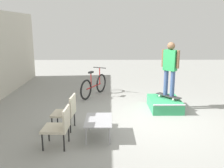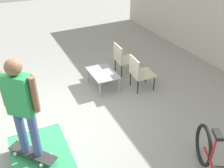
{
  "view_description": "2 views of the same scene",
  "coord_description": "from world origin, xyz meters",
  "px_view_note": "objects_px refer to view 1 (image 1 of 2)",
  "views": [
    {
      "loc": [
        -6.31,
        1.15,
        2.5
      ],
      "look_at": [
        0.35,
        1.09,
        0.92
      ],
      "focal_mm": 40.0,
      "sensor_mm": 36.0,
      "label": 1
    },
    {
      "loc": [
        4.04,
        -0.69,
        3.33
      ],
      "look_at": [
        0.1,
        1.14,
        0.74
      ],
      "focal_mm": 40.0,
      "sensor_mm": 36.0,
      "label": 2
    }
  ],
  "objects_px": {
    "skate_ramp_box": "(165,104)",
    "coffee_table": "(99,121)",
    "bicycle": "(94,86)",
    "person_skater": "(170,65)",
    "patio_chair_right": "(67,111)",
    "patio_chair_left": "(60,125)",
    "skateboard_on_ramp": "(168,96)"
  },
  "relations": [
    {
      "from": "person_skater",
      "to": "skate_ramp_box",
      "type": "bearing_deg",
      "value": 64.24
    },
    {
      "from": "patio_chair_left",
      "to": "coffee_table",
      "type": "bearing_deg",
      "value": 122.85
    },
    {
      "from": "skate_ramp_box",
      "to": "coffee_table",
      "type": "height_order",
      "value": "coffee_table"
    },
    {
      "from": "person_skater",
      "to": "patio_chair_left",
      "type": "relative_size",
      "value": 1.88
    },
    {
      "from": "skate_ramp_box",
      "to": "coffee_table",
      "type": "distance_m",
      "value": 2.73
    },
    {
      "from": "patio_chair_right",
      "to": "coffee_table",
      "type": "bearing_deg",
      "value": 65.8
    },
    {
      "from": "skate_ramp_box",
      "to": "patio_chair_left",
      "type": "bearing_deg",
      "value": 131.25
    },
    {
      "from": "patio_chair_left",
      "to": "patio_chair_right",
      "type": "relative_size",
      "value": 1.0
    },
    {
      "from": "skateboard_on_ramp",
      "to": "bicycle",
      "type": "relative_size",
      "value": 0.47
    },
    {
      "from": "patio_chair_right",
      "to": "bicycle",
      "type": "height_order",
      "value": "bicycle"
    },
    {
      "from": "skate_ramp_box",
      "to": "coffee_table",
      "type": "bearing_deg",
      "value": 135.06
    },
    {
      "from": "coffee_table",
      "to": "patio_chair_left",
      "type": "xyz_separation_m",
      "value": [
        -0.45,
        0.79,
        0.1
      ]
    },
    {
      "from": "person_skater",
      "to": "coffee_table",
      "type": "height_order",
      "value": "person_skater"
    },
    {
      "from": "skate_ramp_box",
      "to": "bicycle",
      "type": "relative_size",
      "value": 0.75
    },
    {
      "from": "patio_chair_left",
      "to": "bicycle",
      "type": "distance_m",
      "value": 3.91
    },
    {
      "from": "patio_chair_right",
      "to": "bicycle",
      "type": "bearing_deg",
      "value": 175.82
    },
    {
      "from": "skate_ramp_box",
      "to": "bicycle",
      "type": "distance_m",
      "value": 2.7
    },
    {
      "from": "patio_chair_right",
      "to": "person_skater",
      "type": "bearing_deg",
      "value": 123.39
    },
    {
      "from": "skate_ramp_box",
      "to": "patio_chair_left",
      "type": "height_order",
      "value": "patio_chair_left"
    },
    {
      "from": "skateboard_on_ramp",
      "to": "patio_chair_right",
      "type": "xyz_separation_m",
      "value": [
        -1.54,
        2.83,
        0.07
      ]
    },
    {
      "from": "skateboard_on_ramp",
      "to": "patio_chair_right",
      "type": "bearing_deg",
      "value": 79.14
    },
    {
      "from": "skate_ramp_box",
      "to": "patio_chair_right",
      "type": "height_order",
      "value": "patio_chair_right"
    },
    {
      "from": "skate_ramp_box",
      "to": "coffee_table",
      "type": "relative_size",
      "value": 1.34
    },
    {
      "from": "skateboard_on_ramp",
      "to": "coffee_table",
      "type": "distance_m",
      "value": 2.84
    },
    {
      "from": "coffee_table",
      "to": "bicycle",
      "type": "height_order",
      "value": "bicycle"
    },
    {
      "from": "bicycle",
      "to": "coffee_table",
      "type": "bearing_deg",
      "value": -148.51
    },
    {
      "from": "skate_ramp_box",
      "to": "bicycle",
      "type": "bearing_deg",
      "value": 56.13
    },
    {
      "from": "patio_chair_left",
      "to": "patio_chair_right",
      "type": "height_order",
      "value": "same"
    },
    {
      "from": "skate_ramp_box",
      "to": "person_skater",
      "type": "height_order",
      "value": "person_skater"
    },
    {
      "from": "coffee_table",
      "to": "skate_ramp_box",
      "type": "bearing_deg",
      "value": -44.94
    },
    {
      "from": "patio_chair_left",
      "to": "skate_ramp_box",
      "type": "bearing_deg",
      "value": 134.33
    },
    {
      "from": "skate_ramp_box",
      "to": "person_skater",
      "type": "xyz_separation_m",
      "value": [
        0.05,
        -0.12,
        1.19
      ]
    }
  ]
}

